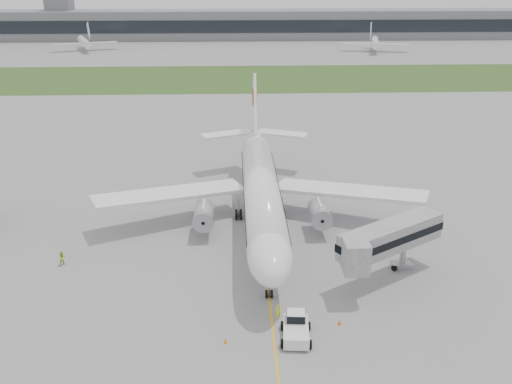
{
  "coord_description": "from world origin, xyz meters",
  "views": [
    {
      "loc": [
        -3.69,
        -70.4,
        34.97
      ],
      "look_at": [
        -0.8,
        2.0,
        6.09
      ],
      "focal_mm": 40.0,
      "sensor_mm": 36.0,
      "label": 1
    }
  ],
  "objects_px": {
    "airliner": "(261,187)",
    "ground_crew_near": "(278,312)",
    "jet_bridge": "(386,240)",
    "pushback_tug": "(296,328)"
  },
  "relations": [
    {
      "from": "airliner",
      "to": "jet_bridge",
      "type": "distance_m",
      "value": 21.54
    },
    {
      "from": "airliner",
      "to": "ground_crew_near",
      "type": "bearing_deg",
      "value": -88.35
    },
    {
      "from": "airliner",
      "to": "pushback_tug",
      "type": "bearing_deg",
      "value": -85.3
    },
    {
      "from": "jet_bridge",
      "to": "airliner",
      "type": "bearing_deg",
      "value": 97.08
    },
    {
      "from": "pushback_tug",
      "to": "jet_bridge",
      "type": "bearing_deg",
      "value": 47.7
    },
    {
      "from": "airliner",
      "to": "ground_crew_near",
      "type": "distance_m",
      "value": 24.58
    },
    {
      "from": "pushback_tug",
      "to": "jet_bridge",
      "type": "relative_size",
      "value": 0.33
    },
    {
      "from": "ground_crew_near",
      "to": "airliner",
      "type": "bearing_deg",
      "value": -107.7
    },
    {
      "from": "airliner",
      "to": "ground_crew_near",
      "type": "relative_size",
      "value": 30.95
    },
    {
      "from": "pushback_tug",
      "to": "ground_crew_near",
      "type": "relative_size",
      "value": 2.7
    }
  ]
}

